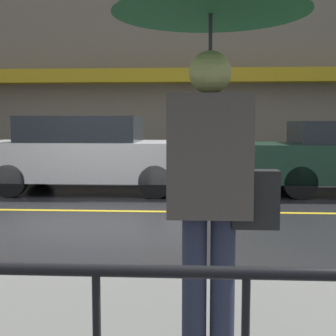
# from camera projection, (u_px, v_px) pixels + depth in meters

# --- Properties ---
(ground_plane) EXTENTS (80.00, 80.00, 0.00)m
(ground_plane) POSITION_uv_depth(u_px,v_px,m) (99.00, 211.00, 7.36)
(ground_plane) COLOR #262628
(sidewalk_far) EXTENTS (28.00, 2.14, 0.11)m
(sidewalk_far) POSITION_uv_depth(u_px,v_px,m) (135.00, 177.00, 11.61)
(sidewalk_far) COLOR slate
(sidewalk_far) RESTS_ON ground_plane
(lane_marking) EXTENTS (25.20, 0.12, 0.01)m
(lane_marking) POSITION_uv_depth(u_px,v_px,m) (99.00, 211.00, 7.36)
(lane_marking) COLOR gold
(lane_marking) RESTS_ON ground_plane
(building_storefront) EXTENTS (28.00, 0.85, 5.79)m
(building_storefront) POSITION_uv_depth(u_px,v_px,m) (140.00, 67.00, 12.53)
(building_storefront) COLOR #706656
(building_storefront) RESTS_ON ground_plane
(pedestrian) EXTENTS (0.99, 0.99, 2.04)m
(pedestrian) POSITION_uv_depth(u_px,v_px,m) (211.00, 58.00, 2.35)
(pedestrian) COLOR #23283D
(pedestrian) RESTS_ON sidewalk_near
(car_white) EXTENTS (4.39, 1.90, 1.51)m
(car_white) POSITION_uv_depth(u_px,v_px,m) (90.00, 153.00, 9.45)
(car_white) COLOR silver
(car_white) RESTS_ON ground_plane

